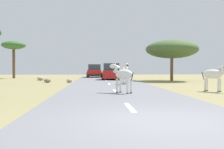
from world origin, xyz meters
The scene contains 13 objects.
ground_plane centered at (0.00, 0.00, 0.00)m, with size 90.00×90.00×0.00m, color #8E8456.
road centered at (-0.28, 0.00, 0.03)m, with size 6.00×64.00×0.05m, color slate.
lane_markings centered at (-0.28, -1.00, 0.05)m, with size 0.16×56.00×0.01m.
zebra_0 centered at (0.93, 13.76, 1.04)m, with size 0.56×1.76×1.66m.
zebra_1 centered at (5.13, 7.65, 0.94)m, with size 1.35×1.30×1.57m.
zebra_2 centered at (0.01, 6.76, 0.95)m, with size 1.25×1.31×1.52m.
car_0 centered at (0.43, 22.14, 0.85)m, with size 2.25×4.45×1.74m.
car_1 centered at (-1.43, 29.42, 0.85)m, with size 2.08×4.37×1.74m.
tree_0 centered at (-11.58, 27.42, 4.07)m, with size 2.97×2.97×4.69m.
tree_3 centered at (6.30, 19.47, 3.16)m, with size 5.20×5.20×4.08m.
rock_0 centered at (-5.59, 17.31, 0.18)m, with size 0.63×0.54×0.36m, color gray.
rock_2 centered at (-3.62, 16.97, 0.17)m, with size 0.51×0.44×0.35m, color #A89E8C.
rock_3 centered at (-7.05, 21.52, 0.20)m, with size 0.69×0.74×0.40m, color #A89E8C.
Camera 1 is at (-1.36, -6.10, 1.29)m, focal length 41.74 mm.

